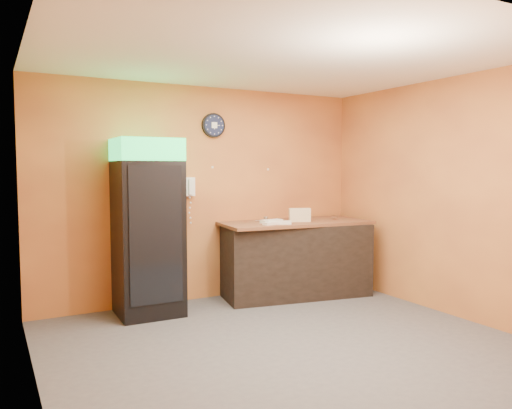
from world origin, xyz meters
TOP-DOWN VIEW (x-y plane):
  - floor at (0.00, 0.00)m, footprint 4.50×4.50m
  - back_wall at (0.00, 2.00)m, footprint 4.50×0.02m
  - left_wall at (-2.25, 0.00)m, footprint 0.02×4.00m
  - right_wall at (2.25, 0.00)m, footprint 0.02×4.00m
  - ceiling at (0.00, 0.00)m, footprint 4.50×4.00m
  - beverage_cooler at (-0.89, 1.60)m, footprint 0.74×0.76m
  - prep_counter at (1.12, 1.57)m, footprint 2.08×1.19m
  - wall_clock at (0.11, 1.97)m, footprint 0.32×0.06m
  - wall_phone at (-0.24, 1.95)m, footprint 0.13×0.11m
  - butcher_paper at (1.12, 1.57)m, footprint 2.09×1.08m
  - sub_roll_stack at (1.14, 1.46)m, footprint 0.30×0.20m
  - wrapped_sandwich_left at (0.64, 1.34)m, footprint 0.26×0.14m
  - wrapped_sandwich_mid at (0.76, 1.35)m, footprint 0.31×0.23m
  - wrapped_sandwich_right at (0.73, 1.52)m, footprint 0.32×0.18m
  - kitchen_tool at (0.77, 1.74)m, footprint 0.07×0.07m

SIDE VIEW (x-z plane):
  - floor at x=0.00m, z-range 0.00..0.00m
  - prep_counter at x=1.12m, z-range 0.00..0.98m
  - butcher_paper at x=1.12m, z-range 0.98..1.02m
  - beverage_cooler at x=-0.89m, z-range -0.02..2.06m
  - wrapped_sandwich_left at x=0.64m, z-range 1.02..1.05m
  - wrapped_sandwich_mid at x=0.76m, z-range 1.02..1.06m
  - wrapped_sandwich_right at x=0.73m, z-range 1.02..1.06m
  - kitchen_tool at x=0.77m, z-range 1.02..1.08m
  - sub_roll_stack at x=1.14m, z-range 1.02..1.20m
  - back_wall at x=0.00m, z-range 0.00..2.80m
  - left_wall at x=-2.25m, z-range 0.00..2.80m
  - right_wall at x=2.25m, z-range 0.00..2.80m
  - wall_phone at x=-0.24m, z-range 1.38..1.62m
  - wall_clock at x=0.11m, z-range 2.14..2.46m
  - ceiling at x=0.00m, z-range 2.79..2.81m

